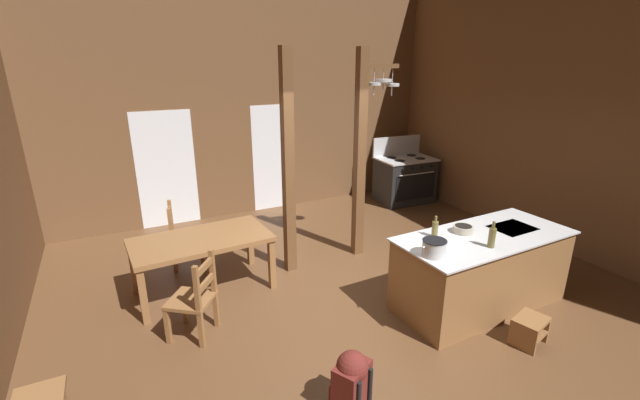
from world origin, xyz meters
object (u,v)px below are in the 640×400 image
object	(u,v)px
dining_table	(201,244)
step_stool	(530,329)
mixing_bowl_on_counter	(463,229)
kitchen_island	(481,270)
backpack	(352,381)
ladderback_chair_near_window	(183,236)
ladderback_chair_by_post	(195,299)
bottle_short_on_counter	(435,229)
stockpot_on_counter	(434,248)
bottle_tall_on_counter	(492,237)
stove_range	(404,179)

from	to	relation	value
dining_table	step_stool	bearing A→B (deg)	-43.37
step_stool	dining_table	world-z (taller)	dining_table
mixing_bowl_on_counter	step_stool	bearing A→B (deg)	-84.99
kitchen_island	backpack	distance (m)	2.38
kitchen_island	ladderback_chair_near_window	distance (m)	4.07
ladderback_chair_by_post	bottle_short_on_counter	bearing A→B (deg)	-14.98
stockpot_on_counter	bottle_short_on_counter	bearing A→B (deg)	47.62
ladderback_chair_by_post	backpack	world-z (taller)	ladderback_chair_by_post
mixing_bowl_on_counter	bottle_short_on_counter	world-z (taller)	bottle_short_on_counter
stockpot_on_counter	bottle_short_on_counter	xyz separation A→B (m)	(0.35, 0.38, 0.01)
step_stool	ladderback_chair_near_window	xyz separation A→B (m)	(-2.93, 3.53, 0.27)
dining_table	mixing_bowl_on_counter	xyz separation A→B (m)	(2.74, -1.69, 0.32)
dining_table	mixing_bowl_on_counter	bearing A→B (deg)	-31.62
bottle_tall_on_counter	stockpot_on_counter	bearing A→B (deg)	170.22
dining_table	bottle_short_on_counter	xyz separation A→B (m)	(2.35, -1.63, 0.38)
ladderback_chair_near_window	ladderback_chair_by_post	bearing A→B (deg)	-95.73
kitchen_island	bottle_short_on_counter	bearing A→B (deg)	157.70
stockpot_on_counter	kitchen_island	bearing A→B (deg)	8.97
kitchen_island	bottle_short_on_counter	distance (m)	0.84
dining_table	stockpot_on_counter	bearing A→B (deg)	-45.00
kitchen_island	ladderback_chair_by_post	size ratio (longest dim) A/B	2.30
stove_range	dining_table	bearing A→B (deg)	-159.34
bottle_short_on_counter	mixing_bowl_on_counter	bearing A→B (deg)	-8.64
ladderback_chair_by_post	dining_table	bearing A→B (deg)	73.09
ladderback_chair_near_window	bottle_short_on_counter	world-z (taller)	bottle_short_on_counter
bottle_short_on_counter	stove_range	bearing A→B (deg)	56.71
backpack	bottle_tall_on_counter	world-z (taller)	bottle_tall_on_counter
bottle_tall_on_counter	bottle_short_on_counter	size ratio (longest dim) A/B	1.18
ladderback_chair_by_post	backpack	distance (m)	1.93
mixing_bowl_on_counter	ladderback_chair_by_post	bearing A→B (deg)	165.81
stove_range	dining_table	size ratio (longest dim) A/B	0.76
stove_range	step_stool	world-z (taller)	stove_range
bottle_tall_on_counter	step_stool	bearing A→B (deg)	-78.06
step_stool	dining_table	xyz separation A→B (m)	(-2.83, 2.67, 0.47)
kitchen_island	bottle_tall_on_counter	xyz separation A→B (m)	(-0.21, -0.27, 0.58)
stockpot_on_counter	mixing_bowl_on_counter	distance (m)	0.80
step_stool	kitchen_island	bearing A→B (deg)	83.03
stove_range	backpack	size ratio (longest dim) A/B	2.21
ladderback_chair_near_window	backpack	xyz separation A→B (m)	(0.77, -3.45, -0.14)
stove_range	kitchen_island	bearing A→B (deg)	-114.41
step_stool	ladderback_chair_near_window	bearing A→B (deg)	129.70
kitchen_island	mixing_bowl_on_counter	distance (m)	0.57
stove_range	bottle_tall_on_counter	distance (m)	4.30
kitchen_island	stockpot_on_counter	size ratio (longest dim) A/B	6.74
dining_table	bottle_short_on_counter	distance (m)	2.89
step_stool	mixing_bowl_on_counter	distance (m)	1.26
backpack	stockpot_on_counter	size ratio (longest dim) A/B	1.84
ladderback_chair_near_window	stockpot_on_counter	size ratio (longest dim) A/B	2.93
step_stool	stockpot_on_counter	distance (m)	1.35
step_stool	bottle_tall_on_counter	bearing A→B (deg)	101.94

